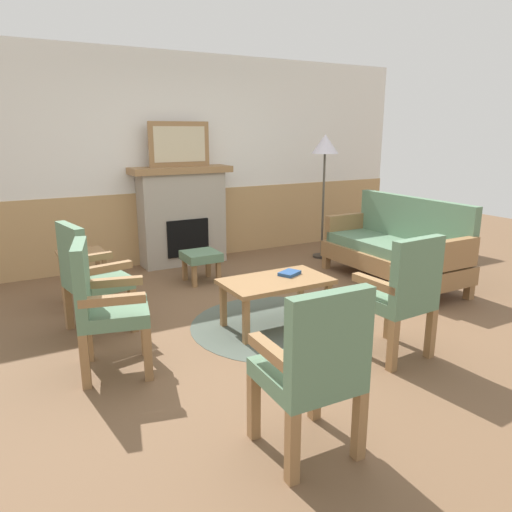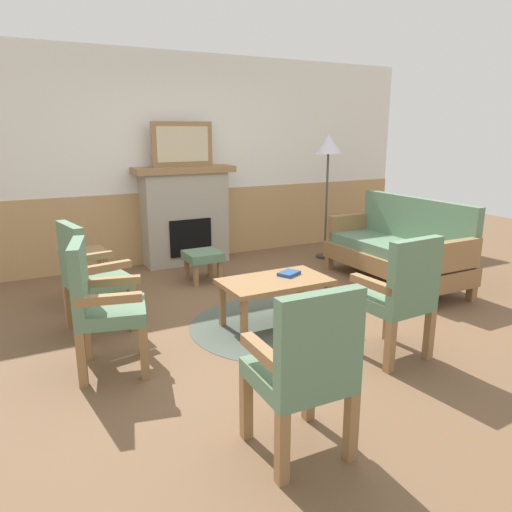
{
  "view_description": "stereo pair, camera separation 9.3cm",
  "coord_description": "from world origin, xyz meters",
  "px_view_note": "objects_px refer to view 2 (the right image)",
  "views": [
    {
      "loc": [
        -2.19,
        -3.59,
        1.72
      ],
      "look_at": [
        0.0,
        0.35,
        0.55
      ],
      "focal_mm": 33.8,
      "sensor_mm": 36.0,
      "label": 1
    },
    {
      "loc": [
        -2.11,
        -3.63,
        1.72
      ],
      "look_at": [
        0.0,
        0.35,
        0.55
      ],
      "focal_mm": 33.8,
      "sensor_mm": 36.0,
      "label": 2
    }
  ],
  "objects_px": {
    "armchair_front_center": "(305,365)",
    "side_table": "(84,262)",
    "framed_picture": "(183,144)",
    "coffee_table": "(275,285)",
    "floor_lamp_by_couch": "(328,152)",
    "fireplace": "(185,215)",
    "book_on_table": "(289,273)",
    "footstool": "(203,258)",
    "armchair_by_window_left": "(89,273)",
    "couch": "(398,249)",
    "armchair_front_left": "(399,293)",
    "armchair_near_fireplace": "(100,301)"
  },
  "relations": [
    {
      "from": "book_on_table",
      "to": "armchair_front_center",
      "type": "relative_size",
      "value": 0.2
    },
    {
      "from": "book_on_table",
      "to": "armchair_front_left",
      "type": "height_order",
      "value": "armchair_front_left"
    },
    {
      "from": "fireplace",
      "to": "armchair_front_left",
      "type": "relative_size",
      "value": 1.33
    },
    {
      "from": "armchair_near_fireplace",
      "to": "framed_picture",
      "type": "bearing_deg",
      "value": 58.62
    },
    {
      "from": "framed_picture",
      "to": "book_on_table",
      "type": "bearing_deg",
      "value": -86.58
    },
    {
      "from": "armchair_near_fireplace",
      "to": "book_on_table",
      "type": "bearing_deg",
      "value": 6.67
    },
    {
      "from": "coffee_table",
      "to": "armchair_by_window_left",
      "type": "height_order",
      "value": "armchair_by_window_left"
    },
    {
      "from": "couch",
      "to": "armchair_front_left",
      "type": "xyz_separation_m",
      "value": [
        -1.4,
        -1.46,
        0.14
      ]
    },
    {
      "from": "footstool",
      "to": "floor_lamp_by_couch",
      "type": "height_order",
      "value": "floor_lamp_by_couch"
    },
    {
      "from": "book_on_table",
      "to": "framed_picture",
      "type": "bearing_deg",
      "value": 93.42
    },
    {
      "from": "armchair_near_fireplace",
      "to": "armchair_front_left",
      "type": "relative_size",
      "value": 1.0
    },
    {
      "from": "footstool",
      "to": "armchair_by_window_left",
      "type": "distance_m",
      "value": 1.69
    },
    {
      "from": "book_on_table",
      "to": "footstool",
      "type": "height_order",
      "value": "book_on_table"
    },
    {
      "from": "footstool",
      "to": "fireplace",
      "type": "bearing_deg",
      "value": 82.63
    },
    {
      "from": "side_table",
      "to": "fireplace",
      "type": "bearing_deg",
      "value": 35.05
    },
    {
      "from": "coffee_table",
      "to": "couch",
      "type": "bearing_deg",
      "value": 13.51
    },
    {
      "from": "framed_picture",
      "to": "coffee_table",
      "type": "distance_m",
      "value": 2.71
    },
    {
      "from": "floor_lamp_by_couch",
      "to": "armchair_front_left",
      "type": "bearing_deg",
      "value": -115.64
    },
    {
      "from": "coffee_table",
      "to": "footstool",
      "type": "height_order",
      "value": "coffee_table"
    },
    {
      "from": "framed_picture",
      "to": "side_table",
      "type": "distance_m",
      "value": 2.1
    },
    {
      "from": "armchair_front_center",
      "to": "footstool",
      "type": "bearing_deg",
      "value": 77.69
    },
    {
      "from": "fireplace",
      "to": "framed_picture",
      "type": "distance_m",
      "value": 0.91
    },
    {
      "from": "framed_picture",
      "to": "coffee_table",
      "type": "bearing_deg",
      "value": -90.95
    },
    {
      "from": "floor_lamp_by_couch",
      "to": "armchair_front_center",
      "type": "bearing_deg",
      "value": -127.28
    },
    {
      "from": "framed_picture",
      "to": "side_table",
      "type": "relative_size",
      "value": 1.45
    },
    {
      "from": "armchair_front_center",
      "to": "book_on_table",
      "type": "bearing_deg",
      "value": 60.78
    },
    {
      "from": "framed_picture",
      "to": "armchair_by_window_left",
      "type": "height_order",
      "value": "framed_picture"
    },
    {
      "from": "couch",
      "to": "armchair_front_left",
      "type": "distance_m",
      "value": 2.03
    },
    {
      "from": "book_on_table",
      "to": "side_table",
      "type": "relative_size",
      "value": 0.35
    },
    {
      "from": "footstool",
      "to": "floor_lamp_by_couch",
      "type": "distance_m",
      "value": 2.26
    },
    {
      "from": "armchair_near_fireplace",
      "to": "floor_lamp_by_couch",
      "type": "distance_m",
      "value": 4.0
    },
    {
      "from": "armchair_by_window_left",
      "to": "armchair_front_center",
      "type": "xyz_separation_m",
      "value": [
        0.71,
        -2.3,
        0.0
      ]
    },
    {
      "from": "book_on_table",
      "to": "armchair_front_center",
      "type": "xyz_separation_m",
      "value": [
        -0.95,
        -1.71,
        0.08
      ]
    },
    {
      "from": "armchair_front_left",
      "to": "floor_lamp_by_couch",
      "type": "height_order",
      "value": "floor_lamp_by_couch"
    },
    {
      "from": "floor_lamp_by_couch",
      "to": "footstool",
      "type": "bearing_deg",
      "value": -172.94
    },
    {
      "from": "floor_lamp_by_couch",
      "to": "side_table",
      "type": "bearing_deg",
      "value": -173.43
    },
    {
      "from": "coffee_table",
      "to": "side_table",
      "type": "relative_size",
      "value": 1.75
    },
    {
      "from": "couch",
      "to": "armchair_front_left",
      "type": "relative_size",
      "value": 1.84
    },
    {
      "from": "footstool",
      "to": "side_table",
      "type": "relative_size",
      "value": 0.73
    },
    {
      "from": "couch",
      "to": "floor_lamp_by_couch",
      "type": "xyz_separation_m",
      "value": [
        -0.06,
        1.33,
        1.05
      ]
    },
    {
      "from": "coffee_table",
      "to": "side_table",
      "type": "height_order",
      "value": "side_table"
    },
    {
      "from": "armchair_by_window_left",
      "to": "couch",
      "type": "bearing_deg",
      "value": -3.19
    },
    {
      "from": "fireplace",
      "to": "floor_lamp_by_couch",
      "type": "bearing_deg",
      "value": -19.63
    },
    {
      "from": "coffee_table",
      "to": "side_table",
      "type": "bearing_deg",
      "value": 134.93
    },
    {
      "from": "footstool",
      "to": "armchair_near_fireplace",
      "type": "xyz_separation_m",
      "value": [
        -1.46,
        -1.7,
        0.25
      ]
    },
    {
      "from": "armchair_near_fireplace",
      "to": "floor_lamp_by_couch",
      "type": "height_order",
      "value": "floor_lamp_by_couch"
    },
    {
      "from": "coffee_table",
      "to": "book_on_table",
      "type": "distance_m",
      "value": 0.2
    },
    {
      "from": "footstool",
      "to": "floor_lamp_by_couch",
      "type": "bearing_deg",
      "value": 7.06
    },
    {
      "from": "fireplace",
      "to": "armchair_near_fireplace",
      "type": "height_order",
      "value": "fireplace"
    },
    {
      "from": "armchair_front_center",
      "to": "side_table",
      "type": "xyz_separation_m",
      "value": [
        -0.64,
        3.06,
        -0.1
      ]
    }
  ]
}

